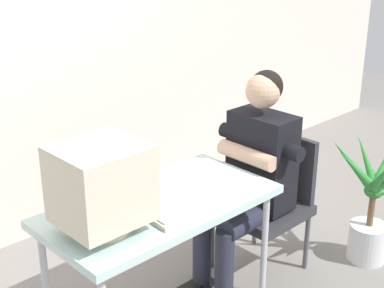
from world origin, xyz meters
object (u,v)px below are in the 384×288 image
object	(u,v)px
keyboard	(152,207)
office_chair	(269,197)
person_seated	(250,173)
potted_plant	(372,204)
crt_monitor	(102,184)
desk	(161,213)

from	to	relation	value
keyboard	office_chair	size ratio (longest dim) A/B	0.52
keyboard	office_chair	distance (m)	1.00
person_seated	potted_plant	distance (m)	0.87
keyboard	crt_monitor	bearing A→B (deg)	-178.42
keyboard	office_chair	bearing A→B (deg)	2.57
office_chair	person_seated	size ratio (longest dim) A/B	0.66
person_seated	potted_plant	bearing A→B (deg)	-31.01
office_chair	person_seated	bearing A→B (deg)	180.00
desk	keyboard	size ratio (longest dim) A/B	2.68
potted_plant	office_chair	bearing A→B (deg)	140.73
crt_monitor	keyboard	world-z (taller)	crt_monitor
potted_plant	person_seated	bearing A→B (deg)	148.99
keyboard	person_seated	bearing A→B (deg)	3.18
keyboard	potted_plant	distance (m)	1.57
desk	office_chair	bearing A→B (deg)	0.31
person_seated	potted_plant	xyz separation A→B (m)	(0.70, -0.42, -0.29)
keyboard	desk	bearing A→B (deg)	24.37
desk	person_seated	bearing A→B (deg)	0.39
desk	person_seated	xyz separation A→B (m)	(0.69, 0.00, 0.00)
desk	potted_plant	bearing A→B (deg)	-16.71
desk	crt_monitor	xyz separation A→B (m)	(-0.37, -0.05, 0.29)
person_seated	office_chair	bearing A→B (deg)	-0.00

